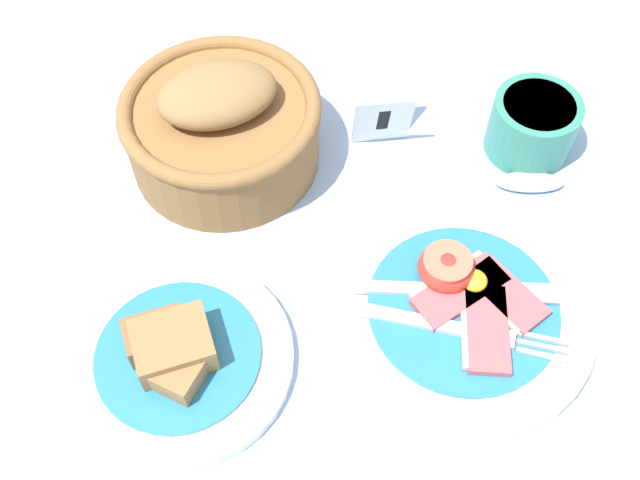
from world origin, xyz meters
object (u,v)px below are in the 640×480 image
bread_basket (222,125)px  teaspoon_by_saucer (556,183)px  sugar_cup (533,125)px  fork_on_cloth (632,445)px  bread_plate (177,356)px  breakfast_plate (463,309)px  number_card (381,113)px

bread_basket → teaspoon_by_saucer: size_ratio=1.03×
sugar_cup → teaspoon_by_saucer: bearing=-68.6°
fork_on_cloth → bread_plate: bearing=141.0°
sugar_cup → bread_basket: (-0.31, -0.00, 0.01)m
breakfast_plate → fork_on_cloth: size_ratio=1.38×
breakfast_plate → number_card: (-0.06, 0.22, 0.03)m
bread_plate → bread_basket: 0.24m
bread_plate → sugar_cup: bearing=34.2°
breakfast_plate → sugar_cup: sugar_cup is taller
breakfast_plate → bread_plate: bearing=-171.3°
teaspoon_by_saucer → fork_on_cloth: (0.01, -0.27, -0.00)m
sugar_cup → fork_on_cloth: 0.33m
bread_plate → teaspoon_by_saucer: 0.41m
breakfast_plate → bread_plate: bread_plate is taller
fork_on_cloth → sugar_cup: bearing=68.7°
number_card → fork_on_cloth: bearing=-67.4°
breakfast_plate → bread_plate: (-0.25, -0.04, 0.00)m
teaspoon_by_saucer → number_card: bearing=-19.8°
bread_basket → fork_on_cloth: bread_basket is taller
bread_basket → fork_on_cloth: 0.47m
breakfast_plate → fork_on_cloth: bearing=-45.7°
bread_plate → sugar_cup: sugar_cup is taller
bread_basket → number_card: size_ratio=2.70×
breakfast_plate → sugar_cup: size_ratio=2.70×
sugar_cup → teaspoon_by_saucer: 0.06m
breakfast_plate → bread_basket: bearing=138.6°
bread_plate → bread_basket: bread_basket is taller
sugar_cup → teaspoon_by_saucer: sugar_cup is taller
bread_basket → number_card: 0.16m
breakfast_plate → bread_basket: bread_basket is taller
bread_plate → teaspoon_by_saucer: bearing=26.5°
number_card → fork_on_cloth: 0.39m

